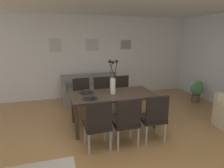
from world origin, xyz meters
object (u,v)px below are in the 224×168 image
(dining_chair_near_right, at_px, (82,95))
(potted_plant, at_px, (197,90))
(dining_chair_near_left, at_px, (98,123))
(centerpiece_vase, at_px, (113,81))
(sofa, at_px, (91,92))
(framed_picture_right, at_px, (126,45))
(dining_chair_mid_right, at_px, (123,91))
(bowl_near_left, at_px, (90,97))
(bowl_near_right, at_px, (87,91))
(framed_picture_center, at_px, (92,45))
(dining_table, at_px, (113,97))
(dining_chair_mid_left, at_px, (154,116))
(dining_chair_far_left, at_px, (126,120))
(framed_picture_left, at_px, (55,45))
(dining_chair_far_right, at_px, (103,93))

(dining_chair_near_right, bearing_deg, potted_plant, -0.28)
(dining_chair_near_left, bearing_deg, centerpiece_vase, 58.66)
(sofa, bearing_deg, framed_picture_right, 20.44)
(dining_chair_mid_right, distance_m, potted_plant, 2.38)
(dining_chair_mid_right, relative_size, centerpiece_vase, 1.25)
(sofa, distance_m, potted_plant, 3.22)
(bowl_near_left, distance_m, sofa, 2.15)
(bowl_near_right, height_order, potted_plant, bowl_near_right)
(sofa, distance_m, framed_picture_center, 1.50)
(bowl_near_left, relative_size, sofa, 0.10)
(sofa, bearing_deg, potted_plant, -18.22)
(potted_plant, bearing_deg, centerpiece_vase, -163.99)
(dining_table, bearing_deg, dining_chair_mid_left, -57.24)
(dining_chair_near_left, distance_m, sofa, 2.73)
(centerpiece_vase, bearing_deg, dining_chair_mid_left, -57.33)
(dining_chair_near_right, bearing_deg, framed_picture_right, 40.78)
(bowl_near_right, bearing_deg, dining_chair_mid_left, -44.31)
(bowl_near_left, height_order, sofa, bowl_near_left)
(centerpiece_vase, height_order, potted_plant, centerpiece_vase)
(dining_chair_far_left, xyz_separation_m, sofa, (-0.14, 2.72, -0.23))
(dining_chair_near_right, bearing_deg, centerpiece_vase, -56.44)
(dining_chair_near_left, xyz_separation_m, bowl_near_left, (-0.02, 0.64, 0.27))
(dining_chair_near_left, distance_m, framed_picture_right, 3.77)
(bowl_near_left, relative_size, framed_picture_right, 0.44)
(dining_table, bearing_deg, framed_picture_right, 63.81)
(dining_chair_mid_left, bearing_deg, dining_table, 122.76)
(dining_chair_mid_left, bearing_deg, bowl_near_right, 135.69)
(dining_table, relative_size, dining_chair_near_left, 1.96)
(bowl_near_left, xyz_separation_m, sofa, (0.39, 2.05, -0.50))
(dining_chair_far_left, distance_m, bowl_near_right, 1.24)
(potted_plant, bearing_deg, dining_chair_far_left, -149.55)
(dining_table, height_order, framed_picture_center, framed_picture_center)
(dining_chair_far_left, distance_m, framed_picture_left, 3.60)
(framed_picture_left, xyz_separation_m, framed_picture_right, (2.28, 0.00, 0.00))
(framed_picture_left, height_order, potted_plant, framed_picture_left)
(dining_chair_mid_left, xyz_separation_m, framed_picture_right, (0.59, 3.18, 1.18))
(dining_table, xyz_separation_m, framed_picture_right, (1.14, 2.32, 1.03))
(bowl_near_right, distance_m, framed_picture_left, 2.38)
(dining_table, height_order, sofa, sofa)
(dining_chair_far_left, height_order, dining_chair_far_right, same)
(dining_chair_far_left, bearing_deg, framed_picture_right, 70.25)
(centerpiece_vase, height_order, bowl_near_left, centerpiece_vase)
(dining_chair_mid_right, xyz_separation_m, centerpiece_vase, (-0.52, -0.86, 0.51))
(centerpiece_vase, bearing_deg, bowl_near_right, 159.03)
(framed_picture_right, bearing_deg, framed_picture_center, -180.00)
(sofa, height_order, framed_picture_left, framed_picture_left)
(dining_chair_mid_right, bearing_deg, centerpiece_vase, -121.40)
(dining_chair_far_right, xyz_separation_m, potted_plant, (2.93, -0.02, -0.14))
(dining_chair_near_left, height_order, framed_picture_center, framed_picture_center)
(dining_table, relative_size, dining_chair_far_left, 1.96)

